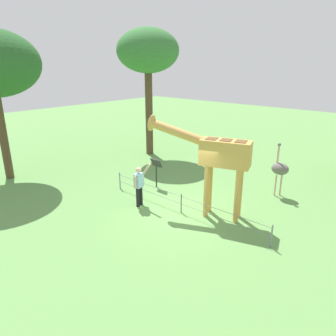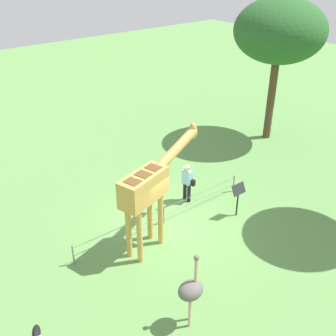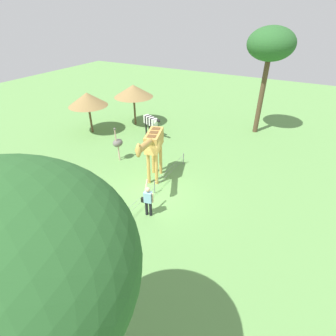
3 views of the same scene
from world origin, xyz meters
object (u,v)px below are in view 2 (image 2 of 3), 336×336
at_px(giraffe, 150,186).
at_px(info_sign, 238,193).
at_px(ostrich, 191,290).
at_px(visitor, 187,181).
at_px(tree_northeast, 280,31).

distance_m(giraffe, info_sign, 3.71).
bearing_deg(ostrich, info_sign, 30.84).
relative_size(visitor, tree_northeast, 0.26).
xyz_separation_m(ostrich, tree_northeast, (10.61, 6.55, 4.08)).
height_order(giraffe, visitor, giraffe).
bearing_deg(info_sign, visitor, 114.80).
bearing_deg(ostrich, tree_northeast, 31.70).
distance_m(giraffe, visitor, 3.17).
relative_size(giraffe, info_sign, 2.90).
bearing_deg(info_sign, tree_northeast, 32.32).
xyz_separation_m(giraffe, ostrich, (-1.06, -3.25, -1.10)).
height_order(ostrich, info_sign, ostrich).
xyz_separation_m(visitor, info_sign, (0.85, -1.84, 0.05)).
bearing_deg(ostrich, giraffe, 72.00).
bearing_deg(tree_northeast, visitor, -163.70).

